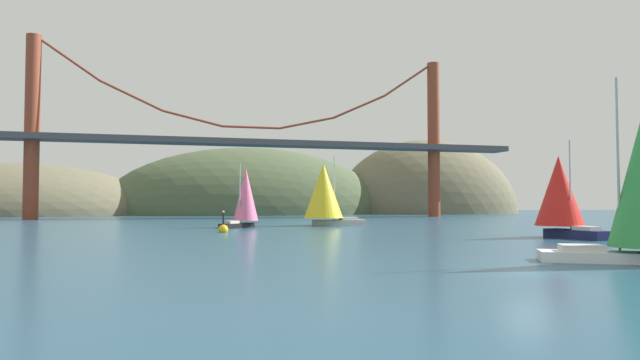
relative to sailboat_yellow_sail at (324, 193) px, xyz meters
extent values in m
plane|color=navy|center=(-4.75, -53.22, -4.70)|extent=(360.00, 360.00, 0.00)
ellipsoid|color=#6B664C|center=(55.25, 81.78, -4.70)|extent=(58.26, 44.00, 45.48)
ellipsoid|color=#6B664C|center=(-59.75, 81.78, -4.70)|extent=(72.24, 44.00, 26.87)
ellipsoid|color=#4C5B3D|center=(0.25, 81.78, -4.70)|extent=(82.12, 44.00, 37.74)
cylinder|color=brown|center=(-47.54, 41.78, 13.35)|extent=(2.80, 2.80, 36.10)
cylinder|color=brown|center=(38.04, 41.78, 13.35)|extent=(2.80, 2.80, 36.10)
cube|color=#47474C|center=(-4.75, 41.78, 11.36)|extent=(121.57, 6.00, 1.20)
cylinder|color=brown|center=(-41.42, 41.78, 27.23)|extent=(12.51, 0.50, 8.76)
cylinder|color=brown|center=(-29.20, 41.78, 20.27)|extent=(12.43, 0.50, 6.02)
cylinder|color=brown|center=(-16.97, 41.78, 16.10)|extent=(12.34, 0.50, 3.27)
cylinder|color=brown|center=(-4.75, 41.78, 14.71)|extent=(12.22, 0.50, 0.50)
cylinder|color=brown|center=(7.48, 41.78, 16.10)|extent=(12.34, 0.50, 3.27)
cylinder|color=brown|center=(19.70, 41.78, 20.27)|extent=(12.43, 0.50, 6.02)
cylinder|color=brown|center=(31.93, 41.78, 27.23)|extent=(12.51, 0.50, 8.76)
cube|color=white|center=(2.39, -50.28, -4.41)|extent=(7.19, 5.36, 0.58)
cube|color=beige|center=(1.29, -49.66, -3.94)|extent=(2.78, 2.57, 0.36)
cylinder|color=#B2B2B7|center=(3.00, -50.62, 0.73)|extent=(0.14, 0.14, 9.69)
cube|color=#B7B2A8|center=(2.27, 0.15, -4.30)|extent=(7.71, 2.78, 0.80)
cube|color=beige|center=(3.63, 0.24, -3.73)|extent=(2.53, 1.89, 0.36)
cylinder|color=#B2B2B7|center=(1.51, 0.10, 0.62)|extent=(0.14, 0.14, 9.06)
cone|color=yellow|center=(-0.15, -0.01, 0.27)|extent=(5.93, 5.93, 7.75)
cube|color=black|center=(-12.84, -3.91, -4.40)|extent=(5.04, 4.98, 0.60)
cube|color=beige|center=(-13.57, -4.63, -3.92)|extent=(2.05, 2.04, 0.36)
cylinder|color=#B2B2B7|center=(-12.43, -3.51, -0.21)|extent=(0.14, 0.14, 7.79)
cone|color=pink|center=(-11.54, -2.64, -0.32)|extent=(4.68, 4.68, 6.97)
cube|color=#191E4C|center=(14.71, -33.17, -4.29)|extent=(2.69, 6.37, 0.82)
cube|color=beige|center=(14.85, -34.28, -3.70)|extent=(1.70, 2.15, 0.36)
cylinder|color=#B2B2B7|center=(14.64, -32.56, 0.25)|extent=(0.14, 0.14, 8.28)
cone|color=red|center=(14.46, -31.21, -0.27)|extent=(4.97, 4.97, 6.62)
sphere|color=gold|center=(-15.44, -13.83, -4.40)|extent=(1.10, 1.10, 1.10)
cylinder|color=black|center=(-15.44, -13.83, -3.35)|extent=(0.20, 0.20, 1.60)
sphere|color=#F2EA99|center=(-15.44, -13.83, -2.43)|extent=(0.24, 0.24, 0.24)
camera|label=1|loc=(-20.84, -75.88, -1.39)|focal=31.02mm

